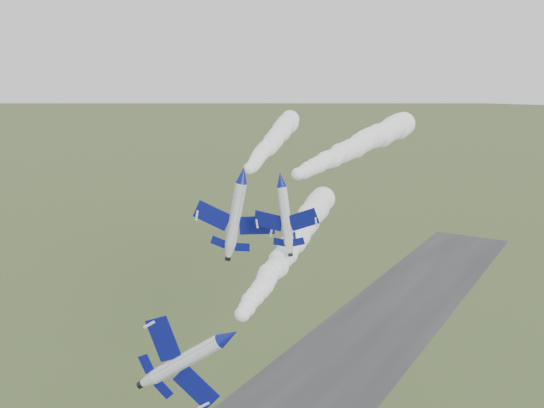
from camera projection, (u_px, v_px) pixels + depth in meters
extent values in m
cylinder|color=silver|center=(228.00, 336.00, 63.60)|extent=(5.06, 9.20, 2.22)
cone|color=navy|center=(212.00, 361.00, 58.19)|extent=(2.87, 2.95, 2.22)
cone|color=silver|center=(241.00, 316.00, 68.81)|extent=(2.73, 2.55, 2.22)
cylinder|color=black|center=(244.00, 312.00, 69.83)|extent=(1.27, 0.98, 1.12)
ellipsoid|color=black|center=(227.00, 343.00, 61.23)|extent=(2.41, 3.39, 1.48)
cube|color=navy|center=(213.00, 309.00, 64.23)|extent=(3.52, 3.36, 4.18)
cube|color=navy|center=(246.00, 358.00, 64.70)|extent=(3.52, 3.36, 4.18)
cube|color=navy|center=(231.00, 307.00, 67.76)|extent=(1.58, 1.53, 1.84)
cube|color=navy|center=(248.00, 332.00, 68.01)|extent=(1.58, 1.53, 1.84)
cube|color=navy|center=(249.00, 315.00, 67.25)|extent=(2.48, 2.28, 1.40)
cylinder|color=silver|center=(243.00, 175.00, 86.21)|extent=(5.56, 9.35, 1.95)
cone|color=navy|center=(235.00, 183.00, 80.50)|extent=(2.77, 3.03, 1.95)
cone|color=silver|center=(249.00, 169.00, 91.71)|extent=(2.59, 2.62, 1.95)
cylinder|color=black|center=(250.00, 167.00, 92.78)|extent=(1.17, 1.01, 0.99)
ellipsoid|color=black|center=(240.00, 174.00, 83.73)|extent=(2.48, 3.46, 1.30)
cube|color=navy|center=(221.00, 170.00, 87.38)|extent=(5.71, 4.49, 1.10)
cube|color=navy|center=(266.00, 180.00, 86.84)|extent=(5.71, 4.49, 1.10)
cube|color=navy|center=(237.00, 167.00, 90.88)|extent=(2.52, 2.01, 0.52)
cube|color=navy|center=(260.00, 172.00, 90.59)|extent=(2.52, 2.01, 0.52)
cube|color=navy|center=(249.00, 161.00, 90.13)|extent=(1.25, 1.87, 2.43)
cylinder|color=silver|center=(281.00, 180.00, 81.98)|extent=(1.94, 7.76, 1.56)
cone|color=navy|center=(264.00, 186.00, 77.80)|extent=(1.66, 2.09, 1.56)
cone|color=silver|center=(296.00, 174.00, 85.99)|extent=(1.64, 1.72, 1.56)
cylinder|color=black|center=(299.00, 174.00, 86.78)|extent=(0.82, 0.59, 0.79)
ellipsoid|color=black|center=(273.00, 178.00, 80.20)|extent=(1.17, 2.68, 1.04)
cube|color=navy|center=(266.00, 181.00, 83.96)|extent=(4.29, 2.40, 0.74)
cube|color=navy|center=(301.00, 179.00, 81.29)|extent=(4.29, 2.40, 0.74)
cube|color=navy|center=(284.00, 176.00, 85.99)|extent=(1.87, 1.10, 0.36)
cube|color=navy|center=(303.00, 175.00, 84.57)|extent=(1.87, 1.10, 0.36)
cube|color=navy|center=(292.00, 167.00, 84.91)|extent=(0.47, 1.48, 2.01)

